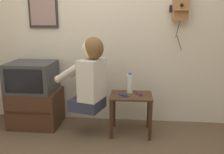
% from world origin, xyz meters
% --- Properties ---
extents(wall_back, '(6.80, 0.05, 2.55)m').
position_xyz_m(wall_back, '(0.00, 1.14, 1.27)').
color(wall_back, beige).
rests_on(wall_back, ground_plane).
extents(side_table, '(0.51, 0.39, 0.50)m').
position_xyz_m(side_table, '(0.31, 0.71, 0.39)').
color(side_table, '#422819').
rests_on(side_table, ground_plane).
extents(person, '(0.62, 0.51, 0.89)m').
position_xyz_m(person, '(-0.18, 0.62, 0.76)').
color(person, '#2D3347').
rests_on(person, ground_plane).
extents(tv_stand, '(0.64, 0.50, 0.49)m').
position_xyz_m(tv_stand, '(-0.98, 0.83, 0.24)').
color(tv_stand, '#422819').
rests_on(tv_stand, ground_plane).
extents(television, '(0.59, 0.50, 0.38)m').
position_xyz_m(television, '(-1.00, 0.82, 0.68)').
color(television, '#38383A').
rests_on(television, tv_stand).
extents(wall_phone_antique, '(0.23, 0.18, 0.74)m').
position_xyz_m(wall_phone_antique, '(0.89, 1.06, 1.56)').
color(wall_phone_antique, '#9E6B3D').
extents(framed_picture, '(0.40, 0.03, 0.52)m').
position_xyz_m(framed_picture, '(-0.90, 1.10, 1.55)').
color(framed_picture, '#2D2823').
extents(cell_phone_held, '(0.12, 0.13, 0.01)m').
position_xyz_m(cell_phone_held, '(0.22, 0.66, 0.51)').
color(cell_phone_held, navy).
rests_on(cell_phone_held, side_table).
extents(cell_phone_spare, '(0.09, 0.14, 0.01)m').
position_xyz_m(cell_phone_spare, '(0.41, 0.73, 0.51)').
color(cell_phone_spare, maroon).
rests_on(cell_phone_spare, side_table).
extents(water_bottle, '(0.08, 0.08, 0.25)m').
position_xyz_m(water_bottle, '(0.29, 0.79, 0.62)').
color(water_bottle, silver).
rests_on(water_bottle, side_table).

